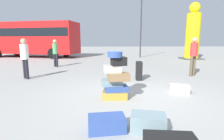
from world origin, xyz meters
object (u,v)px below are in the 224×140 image
object	(u,v)px
suitcase_black_right_side	(139,71)
person_bearded_onlooker	(194,53)
suitcase_navy_white_trunk	(107,123)
person_passerby_in_red	(25,55)
parked_bus	(32,37)
yellow_dummy_statue	(193,34)
suitcase_tower	(115,79)
lamp_post	(141,15)
suitcase_cream_left_side	(179,89)
suitcase_slate_foreground_far	(148,123)
person_tourist_with_camera	(55,51)

from	to	relation	value
suitcase_black_right_side	person_bearded_onlooker	distance (m)	2.63
suitcase_black_right_side	suitcase_navy_white_trunk	distance (m)	4.04
person_passerby_in_red	suitcase_black_right_side	bearing A→B (deg)	38.56
parked_bus	suitcase_navy_white_trunk	bearing A→B (deg)	-50.10
suitcase_navy_white_trunk	yellow_dummy_statue	bearing A→B (deg)	51.57
suitcase_tower	suitcase_black_right_side	bearing A→B (deg)	63.15
suitcase_navy_white_trunk	lamp_post	size ratio (longest dim) A/B	0.11
suitcase_cream_left_side	lamp_post	distance (m)	11.44
suitcase_cream_left_side	person_passerby_in_red	world-z (taller)	person_passerby_in_red
suitcase_cream_left_side	suitcase_slate_foreground_far	xyz separation A→B (m)	(-1.49, -2.12, 0.03)
suitcase_tower	person_passerby_in_red	xyz separation A→B (m)	(-3.43, 2.53, 0.44)
suitcase_cream_left_side	suitcase_black_right_side	bearing A→B (deg)	132.98
suitcase_navy_white_trunk	suitcase_tower	bearing A→B (deg)	75.74
yellow_dummy_statue	lamp_post	xyz separation A→B (m)	(-3.91, 1.74, 1.73)
person_tourist_with_camera	person_passerby_in_red	world-z (taller)	person_passerby_in_red
suitcase_tower	yellow_dummy_statue	world-z (taller)	yellow_dummy_statue
person_tourist_with_camera	yellow_dummy_statue	bearing A→B (deg)	61.11
person_passerby_in_red	yellow_dummy_statue	distance (m)	12.53
suitcase_cream_left_side	suitcase_slate_foreground_far	size ratio (longest dim) A/B	0.96
person_bearded_onlooker	person_passerby_in_red	size ratio (longest dim) A/B	1.04
suitcase_black_right_side	parked_bus	xyz separation A→B (m)	(-8.04, 10.05, 1.47)
person_bearded_onlooker	person_passerby_in_red	xyz separation A→B (m)	(-6.97, -0.20, -0.04)
yellow_dummy_statue	lamp_post	distance (m)	4.61
suitcase_cream_left_side	parked_bus	xyz separation A→B (m)	(-8.89, 11.79, 1.71)
person_tourist_with_camera	person_passerby_in_red	bearing A→B (deg)	-55.30
suitcase_black_right_side	yellow_dummy_statue	bearing A→B (deg)	55.99
suitcase_slate_foreground_far	suitcase_tower	bearing A→B (deg)	117.76
person_passerby_in_red	yellow_dummy_statue	world-z (taller)	yellow_dummy_statue
suitcase_slate_foreground_far	person_passerby_in_red	xyz separation A→B (m)	(-3.86, 4.26, 0.80)
suitcase_slate_foreground_far	person_passerby_in_red	world-z (taller)	person_passerby_in_red
suitcase_black_right_side	suitcase_navy_white_trunk	world-z (taller)	suitcase_black_right_side
suitcase_cream_left_side	person_bearded_onlooker	size ratio (longest dim) A/B	0.33
suitcase_black_right_side	person_passerby_in_red	world-z (taller)	person_passerby_in_red
suitcase_black_right_side	suitcase_cream_left_side	xyz separation A→B (m)	(0.85, -1.74, -0.24)
suitcase_cream_left_side	person_passerby_in_red	size ratio (longest dim) A/B	0.34
person_passerby_in_red	lamp_post	bearing A→B (deg)	96.85
suitcase_tower	suitcase_cream_left_side	distance (m)	2.00
person_passerby_in_red	lamp_post	size ratio (longest dim) A/B	0.28
suitcase_navy_white_trunk	parked_bus	world-z (taller)	parked_bus
suitcase_black_right_side	person_tourist_with_camera	size ratio (longest dim) A/B	0.45
lamp_post	person_tourist_with_camera	bearing A→B (deg)	-138.38
suitcase_cream_left_side	person_tourist_with_camera	distance (m)	7.35
person_bearded_onlooker	lamp_post	size ratio (longest dim) A/B	0.29
suitcase_black_right_side	person_passerby_in_red	distance (m)	4.56
person_bearded_onlooker	person_tourist_with_camera	bearing A→B (deg)	-57.78
person_passerby_in_red	parked_bus	world-z (taller)	parked_bus
suitcase_tower	person_tourist_with_camera	xyz separation A→B (m)	(-3.09, 5.70, 0.43)
suitcase_tower	suitcase_slate_foreground_far	bearing A→B (deg)	-75.92
suitcase_cream_left_side	lamp_post	xyz separation A→B (m)	(1.15, 10.79, 3.63)
yellow_dummy_statue	parked_bus	world-z (taller)	yellow_dummy_statue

